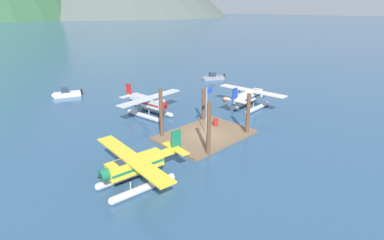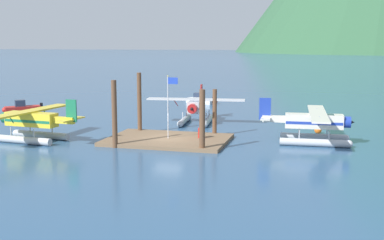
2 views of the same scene
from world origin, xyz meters
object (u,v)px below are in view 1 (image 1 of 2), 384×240
at_px(flagpole, 207,105).
at_px(fuel_drum, 216,122).
at_px(boat_grey_open_east, 213,77).
at_px(seaplane_yellow_port_aft, 135,168).
at_px(seaplane_cream_stbd_fwd, 250,98).
at_px(seaplane_silver_bow_centre, 150,105).
at_px(mooring_buoy, 225,99).
at_px(boat_white_open_north, 66,94).

bearing_deg(flagpole, fuel_drum, 19.78).
bearing_deg(boat_grey_open_east, seaplane_yellow_port_aft, -147.76).
height_order(fuel_drum, seaplane_cream_stbd_fwd, seaplane_cream_stbd_fwd).
bearing_deg(seaplane_silver_bow_centre, fuel_drum, -72.81).
distance_m(mooring_buoy, boat_grey_open_east, 15.29).
bearing_deg(seaplane_silver_bow_centre, seaplane_cream_stbd_fwd, -32.08).
xyz_separation_m(flagpole, boat_grey_open_east, (22.56, 18.87, -3.26)).
distance_m(flagpole, mooring_buoy, 14.87).
bearing_deg(mooring_buoy, boat_grey_open_east, 48.50).
xyz_separation_m(seaplane_yellow_port_aft, seaplane_cream_stbd_fwd, (23.93, 5.31, 0.00)).
xyz_separation_m(seaplane_yellow_port_aft, boat_white_open_north, (7.51, 30.64, -1.09)).
distance_m(seaplane_silver_bow_centre, seaplane_yellow_port_aft, 17.43).
distance_m(flagpole, boat_white_open_north, 28.37).
xyz_separation_m(seaplane_silver_bow_centre, boat_grey_open_east, (22.84, 8.57, -1.09)).
relative_size(flagpole, boat_white_open_north, 1.18).
height_order(flagpole, mooring_buoy, flagpole).
bearing_deg(seaplane_yellow_port_aft, seaplane_silver_bow_centre, 48.71).
xyz_separation_m(mooring_buoy, seaplane_cream_stbd_fwd, (-0.29, -4.91, 1.23)).
height_order(flagpole, seaplane_cream_stbd_fwd, flagpole).
height_order(seaplane_silver_bow_centre, boat_white_open_north, seaplane_silver_bow_centre).
bearing_deg(fuel_drum, seaplane_cream_stbd_fwd, 9.38).
height_order(mooring_buoy, seaplane_yellow_port_aft, seaplane_yellow_port_aft).
height_order(boat_white_open_north, boat_grey_open_east, same).
height_order(mooring_buoy, seaplane_silver_bow_centre, seaplane_silver_bow_centre).
bearing_deg(boat_grey_open_east, boat_white_open_north, 161.49).
bearing_deg(mooring_buoy, flagpole, -149.15).
xyz_separation_m(flagpole, fuel_drum, (2.61, 0.94, -3.00)).
height_order(seaplane_yellow_port_aft, boat_white_open_north, seaplane_yellow_port_aft).
xyz_separation_m(fuel_drum, boat_grey_open_east, (19.94, 17.93, -0.25)).
bearing_deg(seaplane_cream_stbd_fwd, seaplane_yellow_port_aft, -167.50).
relative_size(seaplane_cream_stbd_fwd, boat_white_open_north, 2.26).
height_order(mooring_buoy, boat_grey_open_east, boat_grey_open_east).
height_order(flagpole, fuel_drum, flagpole).
bearing_deg(boat_grey_open_east, flagpole, -140.09).
bearing_deg(seaplane_cream_stbd_fwd, flagpole, -168.30).
bearing_deg(flagpole, boat_white_open_north, 98.73).
xyz_separation_m(seaplane_cream_stbd_fwd, boat_white_open_north, (-16.42, 25.34, -1.09)).
relative_size(flagpole, fuel_drum, 6.23).
distance_m(fuel_drum, seaplane_silver_bow_centre, 9.84).
bearing_deg(boat_white_open_north, flagpole, -81.27).
xyz_separation_m(fuel_drum, seaplane_silver_bow_centre, (-2.90, 9.36, 0.84)).
relative_size(fuel_drum, seaplane_cream_stbd_fwd, 0.08).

